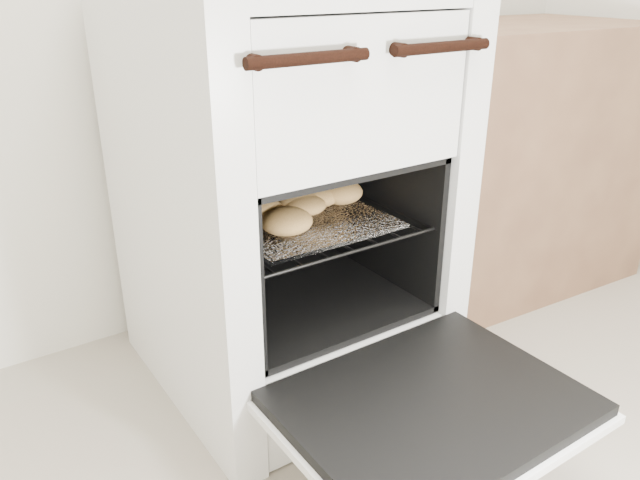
% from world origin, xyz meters
% --- Properties ---
extents(stove, '(0.61, 0.68, 0.94)m').
position_xyz_m(stove, '(0.12, 1.16, 0.46)').
color(stove, silver).
rests_on(stove, ground).
extents(oven_door, '(0.55, 0.43, 0.04)m').
position_xyz_m(oven_door, '(0.12, 0.64, 0.20)').
color(oven_door, black).
rests_on(oven_door, stove).
extents(oven_rack, '(0.45, 0.43, 0.01)m').
position_xyz_m(oven_rack, '(0.12, 1.09, 0.43)').
color(oven_rack, black).
rests_on(oven_rack, stove).
extents(foil_sheet, '(0.35, 0.31, 0.01)m').
position_xyz_m(foil_sheet, '(0.12, 1.07, 0.43)').
color(foil_sheet, white).
rests_on(foil_sheet, oven_rack).
extents(baked_rolls, '(0.37, 0.25, 0.06)m').
position_xyz_m(baked_rolls, '(0.12, 1.10, 0.46)').
color(baked_rolls, tan).
rests_on(baked_rolls, foil_sheet).
extents(counter, '(0.84, 0.59, 0.81)m').
position_xyz_m(counter, '(0.99, 1.25, 0.40)').
color(counter, brown).
rests_on(counter, ground).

